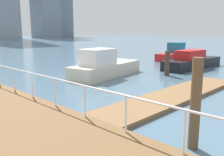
% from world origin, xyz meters
% --- Properties ---
extents(ground_plane, '(300.00, 300.00, 0.00)m').
position_xyz_m(ground_plane, '(0.00, 20.00, 0.00)').
color(ground_plane, slate).
extents(floating_dock, '(11.27, 2.00, 0.18)m').
position_xyz_m(floating_dock, '(2.13, 11.17, 0.09)').
color(floating_dock, olive).
rests_on(floating_dock, ground_plane).
extents(dock_piling_0, '(0.28, 0.28, 2.52)m').
position_xyz_m(dock_piling_0, '(-1.99, 8.08, 1.26)').
color(dock_piling_0, brown).
rests_on(dock_piling_0, ground_plane).
extents(dock_piling_2, '(0.35, 0.35, 1.80)m').
position_xyz_m(dock_piling_2, '(7.31, 14.67, 0.90)').
color(dock_piling_2, '#473826').
rests_on(dock_piling_2, ground_plane).
extents(moored_boat_0, '(6.69, 3.13, 2.02)m').
position_xyz_m(moored_boat_0, '(3.94, 17.73, 0.73)').
color(moored_boat_0, beige).
rests_on(moored_boat_0, ground_plane).
extents(moored_boat_2, '(7.16, 2.11, 1.61)m').
position_xyz_m(moored_boat_2, '(12.06, 15.09, 0.60)').
color(moored_boat_2, black).
rests_on(moored_boat_2, ground_plane).
extents(moored_boat_3, '(4.50, 1.80, 1.97)m').
position_xyz_m(moored_boat_3, '(16.27, 19.35, 0.69)').
color(moored_boat_3, red).
rests_on(moored_boat_3, ground_plane).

